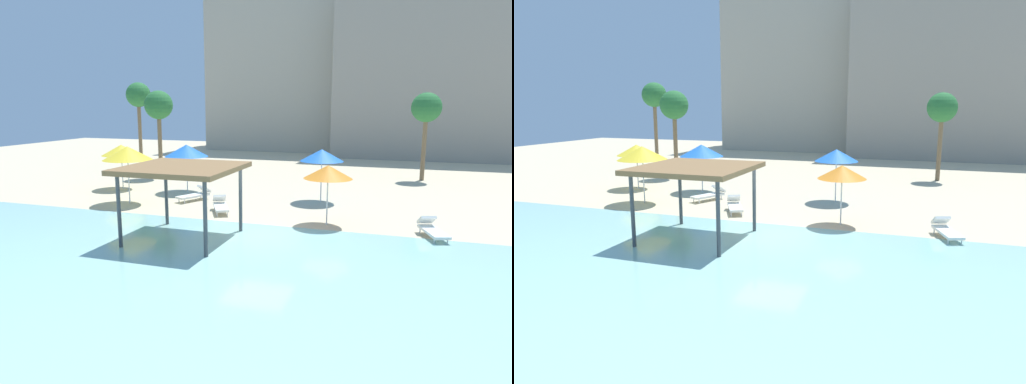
% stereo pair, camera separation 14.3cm
% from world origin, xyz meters
% --- Properties ---
extents(ground_plane, '(80.00, 80.00, 0.00)m').
position_xyz_m(ground_plane, '(0.00, 0.00, 0.00)').
color(ground_plane, beige).
extents(lagoon_water, '(44.00, 13.50, 0.04)m').
position_xyz_m(lagoon_water, '(0.00, -5.25, 0.02)').
color(lagoon_water, '#99D1C6').
rests_on(lagoon_water, ground).
extents(shade_pavilion, '(3.97, 3.97, 2.78)m').
position_xyz_m(shade_pavilion, '(-2.44, -1.33, 2.59)').
color(shade_pavilion, '#42474C').
rests_on(shade_pavilion, ground).
extents(beach_umbrella_orange_0, '(2.01, 2.01, 2.52)m').
position_xyz_m(beach_umbrella_orange_0, '(2.23, 2.44, 2.24)').
color(beach_umbrella_orange_0, silver).
rests_on(beach_umbrella_orange_0, ground).
extents(beach_umbrella_blue_1, '(2.46, 2.46, 2.71)m').
position_xyz_m(beach_umbrella_blue_1, '(-6.61, 7.16, 2.37)').
color(beach_umbrella_blue_1, silver).
rests_on(beach_umbrella_blue_1, ground).
extents(beach_umbrella_yellow_2, '(2.28, 2.28, 2.61)m').
position_xyz_m(beach_umbrella_yellow_2, '(-10.71, 6.87, 2.30)').
color(beach_umbrella_yellow_2, silver).
rests_on(beach_umbrella_yellow_2, ground).
extents(beach_umbrella_blue_3, '(2.21, 2.21, 2.72)m').
position_xyz_m(beach_umbrella_blue_3, '(1.15, 6.90, 2.41)').
color(beach_umbrella_blue_3, silver).
rests_on(beach_umbrella_blue_3, ground).
extents(beach_umbrella_yellow_4, '(2.47, 2.47, 2.90)m').
position_xyz_m(beach_umbrella_yellow_4, '(-7.95, 3.42, 2.56)').
color(beach_umbrella_yellow_4, silver).
rests_on(beach_umbrella_yellow_4, ground).
extents(lounge_chair_0, '(1.42, 1.96, 0.74)m').
position_xyz_m(lounge_chair_0, '(-2.88, 3.19, 0.33)').
color(lounge_chair_0, white).
rests_on(lounge_chair_0, ground).
extents(lounge_chair_1, '(1.18, 1.99, 0.74)m').
position_xyz_m(lounge_chair_1, '(6.33, 1.89, 0.33)').
color(lounge_chair_1, white).
rests_on(lounge_chair_1, ground).
extents(lounge_chair_2, '(1.37, 1.97, 0.74)m').
position_xyz_m(lounge_chair_2, '(-5.13, 5.17, 0.33)').
color(lounge_chair_2, white).
rests_on(lounge_chair_2, ground).
extents(palm_tree_0, '(1.90, 1.90, 5.69)m').
position_xyz_m(palm_tree_0, '(6.21, 15.69, 4.62)').
color(palm_tree_0, brown).
rests_on(palm_tree_0, ground).
extents(palm_tree_1, '(1.90, 1.90, 6.59)m').
position_xyz_m(palm_tree_1, '(-14.92, 15.52, 5.47)').
color(palm_tree_1, brown).
rests_on(palm_tree_1, ground).
extents(palm_tree_2, '(1.90, 1.90, 5.84)m').
position_xyz_m(palm_tree_2, '(-10.68, 11.27, 4.76)').
color(palm_tree_2, brown).
rests_on(palm_tree_2, ground).
extents(hotel_block_0, '(19.44, 10.40, 19.36)m').
position_xyz_m(hotel_block_0, '(-6.03, 34.85, 9.68)').
color(hotel_block_0, '#B2A893').
rests_on(hotel_block_0, ground).
extents(hotel_block_1, '(20.31, 11.95, 14.58)m').
position_xyz_m(hotel_block_1, '(8.52, 32.16, 7.29)').
color(hotel_block_1, '#9E9384').
rests_on(hotel_block_1, ground).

